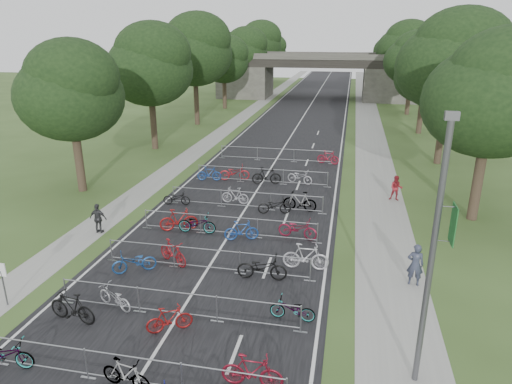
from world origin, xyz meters
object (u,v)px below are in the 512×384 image
lamppost (433,254)px  pedestrian_b (396,188)px  park_sign (2,276)px  bike_1 (126,374)px  pedestrian_a (415,265)px  pedestrian_c (98,219)px  bike_0 (5,354)px  overpass_bridge (316,76)px

lamppost → pedestrian_b: (0.63, 16.27, -3.48)m
park_sign → bike_1: bearing=-25.3°
pedestrian_a → park_sign: bearing=21.7°
park_sign → pedestrian_c: (0.00, 6.95, -0.46)m
bike_0 → pedestrian_a: size_ratio=1.01×
pedestrian_c → overpass_bridge: bearing=-94.9°
pedestrian_c → pedestrian_b: bearing=-150.0°
bike_1 → pedestrian_a: (9.06, 7.96, 0.43)m
overpass_bridge → park_sign: overpass_bridge is taller
lamppost → bike_1: bearing=-165.9°
lamppost → pedestrian_b: lamppost is taller
bike_1 → pedestrian_c: (-6.63, 10.09, 0.31)m
park_sign → pedestrian_a: pedestrian_a is taller
lamppost → bike_0: size_ratio=4.38×
overpass_bridge → pedestrian_a: overpass_bridge is taller
lamppost → bike_0: lamppost is taller
park_sign → overpass_bridge: bearing=83.7°
park_sign → pedestrian_b: bearing=44.1°
bike_1 → pedestrian_b: 20.55m
bike_0 → pedestrian_a: 15.38m
bike_1 → pedestrian_c: 12.07m
park_sign → pedestrian_b: size_ratio=1.14×
overpass_bridge → bike_1: overpass_bridge is taller
park_sign → pedestrian_a: bearing=17.1°
bike_0 → pedestrian_c: bearing=7.1°
lamppost → park_sign: size_ratio=4.50×
overpass_bridge → pedestrian_c: (-6.80, -55.05, -2.72)m
pedestrian_b → bike_1: bearing=-109.3°
pedestrian_a → pedestrian_b: 10.45m
lamppost → overpass_bridge: bearing=97.5°
bike_1 → park_sign: bearing=74.0°
bike_1 → pedestrian_a: pedestrian_a is taller
overpass_bridge → lamppost: (8.33, -63.00, 0.75)m
pedestrian_a → pedestrian_b: bearing=-85.7°
pedestrian_a → pedestrian_b: size_ratio=1.16×
park_sign → pedestrian_b: park_sign is taller
pedestrian_b → pedestrian_c: pedestrian_c is taller
park_sign → pedestrian_b: 21.95m
overpass_bridge → park_sign: size_ratio=16.99×
pedestrian_a → lamppost: bearing=89.2°
lamppost → park_sign: lamppost is taller
pedestrian_b → lamppost: bearing=-85.2°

